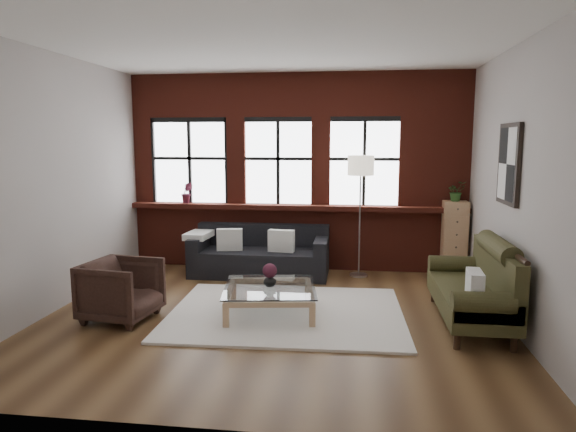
# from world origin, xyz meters

# --- Properties ---
(floor) EXTENTS (5.50, 5.50, 0.00)m
(floor) POSITION_xyz_m (0.00, 0.00, 0.00)
(floor) COLOR #50351D
(floor) RESTS_ON ground
(ceiling) EXTENTS (5.50, 5.50, 0.00)m
(ceiling) POSITION_xyz_m (0.00, 0.00, 3.20)
(ceiling) COLOR white
(ceiling) RESTS_ON ground
(wall_back) EXTENTS (5.50, 0.00, 5.50)m
(wall_back) POSITION_xyz_m (0.00, 2.50, 1.60)
(wall_back) COLOR #ADA6A1
(wall_back) RESTS_ON ground
(wall_front) EXTENTS (5.50, 0.00, 5.50)m
(wall_front) POSITION_xyz_m (0.00, -2.50, 1.60)
(wall_front) COLOR #ADA6A1
(wall_front) RESTS_ON ground
(wall_left) EXTENTS (0.00, 5.00, 5.00)m
(wall_left) POSITION_xyz_m (-2.75, 0.00, 1.60)
(wall_left) COLOR #ADA6A1
(wall_left) RESTS_ON ground
(wall_right) EXTENTS (0.00, 5.00, 5.00)m
(wall_right) POSITION_xyz_m (2.75, 0.00, 1.60)
(wall_right) COLOR #ADA6A1
(wall_right) RESTS_ON ground
(brick_backwall) EXTENTS (5.50, 0.12, 3.20)m
(brick_backwall) POSITION_xyz_m (0.00, 2.44, 1.60)
(brick_backwall) COLOR maroon
(brick_backwall) RESTS_ON floor
(sill_ledge) EXTENTS (5.50, 0.30, 0.08)m
(sill_ledge) POSITION_xyz_m (0.00, 2.35, 1.04)
(sill_ledge) COLOR maroon
(sill_ledge) RESTS_ON brick_backwall
(window_left) EXTENTS (1.38, 0.10, 1.50)m
(window_left) POSITION_xyz_m (-1.80, 2.45, 1.75)
(window_left) COLOR black
(window_left) RESTS_ON brick_backwall
(window_mid) EXTENTS (1.38, 0.10, 1.50)m
(window_mid) POSITION_xyz_m (-0.30, 2.45, 1.75)
(window_mid) COLOR black
(window_mid) RESTS_ON brick_backwall
(window_right) EXTENTS (1.38, 0.10, 1.50)m
(window_right) POSITION_xyz_m (1.10, 2.45, 1.75)
(window_right) COLOR black
(window_right) RESTS_ON brick_backwall
(wall_poster) EXTENTS (0.05, 0.74, 0.94)m
(wall_poster) POSITION_xyz_m (2.72, 0.30, 1.85)
(wall_poster) COLOR black
(wall_poster) RESTS_ON wall_right
(shag_rug) EXTENTS (2.91, 2.32, 0.03)m
(shag_rug) POSITION_xyz_m (0.14, 0.10, 0.02)
(shag_rug) COLOR silver
(shag_rug) RESTS_ON floor
(dark_sofa) EXTENTS (2.15, 0.87, 0.78)m
(dark_sofa) POSITION_xyz_m (-0.52, 1.90, 0.39)
(dark_sofa) COLOR black
(dark_sofa) RESTS_ON floor
(pillow_a) EXTENTS (0.42, 0.21, 0.34)m
(pillow_a) POSITION_xyz_m (-0.98, 1.80, 0.58)
(pillow_a) COLOR silver
(pillow_a) RESTS_ON dark_sofa
(pillow_b) EXTENTS (0.41, 0.19, 0.34)m
(pillow_b) POSITION_xyz_m (-0.16, 1.80, 0.58)
(pillow_b) COLOR silver
(pillow_b) RESTS_ON dark_sofa
(vintage_settee) EXTENTS (0.82, 1.84, 0.98)m
(vintage_settee) POSITION_xyz_m (2.30, 0.05, 0.49)
(vintage_settee) COLOR #343218
(vintage_settee) RESTS_ON floor
(pillow_settee) EXTENTS (0.16, 0.39, 0.34)m
(pillow_settee) POSITION_xyz_m (2.22, -0.51, 0.60)
(pillow_settee) COLOR silver
(pillow_settee) RESTS_ON vintage_settee
(armchair) EXTENTS (0.89, 0.87, 0.72)m
(armchair) POSITION_xyz_m (-1.78, -0.34, 0.36)
(armchair) COLOR black
(armchair) RESTS_ON floor
(coffee_table) EXTENTS (1.24, 1.24, 0.37)m
(coffee_table) POSITION_xyz_m (-0.05, 0.06, 0.17)
(coffee_table) COLOR tan
(coffee_table) RESTS_ON shag_rug
(vase) EXTENTS (0.20, 0.20, 0.16)m
(vase) POSITION_xyz_m (-0.05, 0.06, 0.44)
(vase) COLOR #B2B2B2
(vase) RESTS_ON coffee_table
(flowers) EXTENTS (0.18, 0.18, 0.18)m
(flowers) POSITION_xyz_m (-0.05, 0.06, 0.55)
(flowers) COLOR #511B2E
(flowers) RESTS_ON vase
(drawer_chest) EXTENTS (0.37, 0.37, 1.19)m
(drawer_chest) POSITION_xyz_m (2.52, 2.25, 0.59)
(drawer_chest) COLOR tan
(drawer_chest) RESTS_ON floor
(potted_plant_top) EXTENTS (0.34, 0.32, 0.31)m
(potted_plant_top) POSITION_xyz_m (2.52, 2.25, 1.34)
(potted_plant_top) COLOR #2D5923
(potted_plant_top) RESTS_ON drawer_chest
(floor_lamp) EXTENTS (0.40, 0.40, 2.04)m
(floor_lamp) POSITION_xyz_m (1.04, 2.04, 1.02)
(floor_lamp) COLOR #A5A5A8
(floor_lamp) RESTS_ON floor
(sill_plant) EXTENTS (0.23, 0.20, 0.35)m
(sill_plant) POSITION_xyz_m (-1.83, 2.32, 1.25)
(sill_plant) COLOR #511B2E
(sill_plant) RESTS_ON sill_ledge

